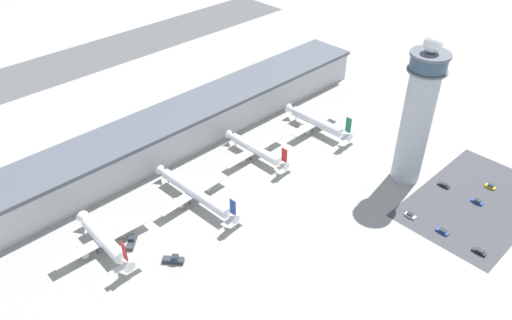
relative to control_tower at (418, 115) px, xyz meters
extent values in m
plane|color=#9E9B93|center=(-64.10, 14.98, -29.92)|extent=(1000.00, 1000.00, 0.00)
cube|color=#B2B2B7|center=(-64.10, 84.98, -22.37)|extent=(239.52, 22.00, 15.09)
cube|color=#4C515B|center=(-64.10, 84.98, -14.02)|extent=(239.52, 25.00, 1.60)
cube|color=#515154|center=(-64.10, 201.26, -29.91)|extent=(359.28, 44.00, 0.01)
cylinder|color=#ADB2BC|center=(0.00, 0.00, -5.93)|extent=(11.53, 11.53, 47.97)
cylinder|color=#565B66|center=(0.00, 0.00, 18.46)|extent=(14.63, 14.63, 0.80)
cylinder|color=#334C60|center=(0.00, 0.00, 21.54)|extent=(13.46, 13.46, 5.36)
cylinder|color=#565B66|center=(0.00, 0.00, 24.72)|extent=(14.63, 14.63, 1.00)
sphere|color=white|center=(0.00, 0.00, 28.55)|extent=(6.66, 6.66, 6.66)
cube|color=#424247|center=(5.86, -28.44, -29.91)|extent=(64.00, 40.00, 0.01)
cylinder|color=white|center=(-111.06, 49.99, -25.43)|extent=(5.38, 23.96, 4.60)
cone|color=white|center=(-110.59, 63.96, -25.43)|extent=(4.73, 4.29, 4.60)
cone|color=white|center=(-111.55, 35.33, -25.43)|extent=(4.32, 5.65, 4.14)
cube|color=white|center=(-111.04, 50.47, -26.23)|extent=(36.28, 5.60, 0.44)
cylinder|color=#A8A8B2|center=(-118.60, 51.72, -27.62)|extent=(2.69, 5.14, 2.53)
cylinder|color=#A8A8B2|center=(-103.42, 51.21, -27.62)|extent=(2.69, 5.14, 2.53)
cube|color=red|center=(-111.58, 34.23, -19.46)|extent=(0.39, 2.81, 7.35)
cube|color=white|center=(-111.60, 33.83, -24.97)|extent=(12.93, 2.43, 0.24)
cylinder|color=black|center=(-110.70, 60.70, -28.82)|extent=(0.28, 0.28, 2.19)
cylinder|color=black|center=(-107.85, 49.56, -28.82)|extent=(0.28, 0.28, 2.19)
cylinder|color=black|center=(-114.28, 49.77, -28.82)|extent=(0.28, 0.28, 2.19)
cylinder|color=silver|center=(-72.71, 48.14, -25.39)|extent=(5.58, 36.06, 4.04)
cone|color=silver|center=(-73.56, 67.89, -25.39)|extent=(4.19, 3.81, 4.04)
cone|color=silver|center=(-71.83, 27.77, -25.39)|extent=(3.84, 5.00, 3.63)
cube|color=silver|center=(-72.74, 48.85, -26.10)|extent=(33.02, 5.81, 0.44)
cylinder|color=#A8A8B2|center=(-79.68, 49.56, -27.32)|extent=(2.41, 4.53, 2.22)
cylinder|color=#A8A8B2|center=(-65.89, 50.15, -27.32)|extent=(2.41, 4.53, 2.22)
cube|color=navy|center=(-71.79, 26.81, -20.14)|extent=(0.42, 2.81, 6.46)
cube|color=silver|center=(-71.77, 26.41, -24.99)|extent=(11.38, 2.48, 0.24)
cylinder|color=black|center=(-73.43, 64.88, -28.66)|extent=(0.28, 0.28, 2.51)
cylinder|color=black|center=(-69.88, 48.18, -28.66)|extent=(0.28, 0.28, 2.51)
cylinder|color=black|center=(-75.53, 47.93, -28.66)|extent=(0.28, 0.28, 2.51)
cylinder|color=white|center=(-34.89, 53.59, -25.64)|extent=(4.40, 27.50, 3.92)
cone|color=white|center=(-35.16, 69.07, -25.64)|extent=(3.98, 3.60, 3.92)
cone|color=white|center=(-34.61, 37.52, -25.64)|extent=(3.61, 4.77, 3.53)
cube|color=white|center=(-34.90, 54.14, -26.33)|extent=(34.60, 5.00, 0.44)
cylinder|color=#A8A8B2|center=(-42.17, 55.01, -27.51)|extent=(2.23, 4.35, 2.16)
cylinder|color=#A8A8B2|center=(-27.67, 55.26, -27.51)|extent=(2.23, 4.35, 2.16)
cube|color=red|center=(-34.60, 36.58, -20.54)|extent=(0.35, 2.80, 6.28)
cube|color=white|center=(-34.59, 36.18, -25.25)|extent=(11.02, 2.19, 0.24)
cylinder|color=black|center=(-35.11, 66.10, -28.76)|extent=(0.28, 0.28, 2.31)
cylinder|color=black|center=(-32.14, 53.39, -28.76)|extent=(0.28, 0.28, 2.31)
cylinder|color=black|center=(-37.63, 53.29, -28.76)|extent=(0.28, 0.28, 2.31)
cylinder|color=white|center=(1.28, 49.28, -24.95)|extent=(4.54, 28.18, 4.53)
cone|color=white|center=(1.28, 65.40, -24.95)|extent=(4.53, 4.08, 4.53)
cone|color=white|center=(1.27, 32.47, -24.95)|extent=(4.08, 5.44, 4.08)
cube|color=white|center=(1.28, 49.84, -25.74)|extent=(31.47, 4.41, 0.44)
cylinder|color=#A8A8B2|center=(-5.33, 50.84, -27.11)|extent=(2.49, 4.98, 2.49)
cylinder|color=#A8A8B2|center=(7.88, 50.84, -27.11)|extent=(2.49, 4.98, 2.49)
cube|color=#14704C|center=(1.27, 31.38, -19.06)|extent=(0.30, 2.80, 7.25)
cube|color=white|center=(1.27, 30.98, -24.49)|extent=(12.69, 2.00, 0.24)
cylinder|color=black|center=(1.28, 62.17, -28.56)|extent=(0.28, 0.28, 2.70)
cylinder|color=black|center=(4.45, 49.04, -28.56)|extent=(0.28, 0.28, 2.70)
cylinder|color=black|center=(-1.90, 49.04, -28.56)|extent=(0.28, 0.28, 2.70)
cube|color=black|center=(-97.83, 28.33, -29.86)|extent=(5.55, 6.08, 0.12)
cube|color=#2D333D|center=(-97.83, 28.33, -29.09)|extent=(6.35, 7.03, 1.66)
cube|color=#232D38|center=(-97.37, 27.77, -27.58)|extent=(2.92, 2.95, 1.36)
cube|color=black|center=(-103.25, 45.49, -29.86)|extent=(5.92, 5.85, 0.12)
cube|color=#2D333D|center=(-103.25, 45.49, -29.19)|extent=(6.81, 6.72, 1.46)
cube|color=#232D38|center=(-102.74, 45.99, -27.86)|extent=(3.00, 2.99, 1.19)
cube|color=black|center=(-20.08, -15.24, -29.86)|extent=(1.76, 3.61, 0.12)
cube|color=silver|center=(-20.08, -15.24, -29.48)|extent=(1.84, 4.29, 0.86)
cube|color=#232D38|center=(-20.08, -15.13, -28.70)|extent=(1.60, 2.37, 0.71)
cube|color=black|center=(18.52, -28.29, -29.86)|extent=(1.85, 3.46, 0.12)
cube|color=gold|center=(18.52, -28.29, -29.48)|extent=(1.93, 4.12, 0.87)
cube|color=#232D38|center=(18.52, -28.39, -28.69)|extent=(1.68, 2.28, 0.71)
cube|color=black|center=(-19.21, -27.92, -29.86)|extent=(1.79, 3.89, 0.12)
cube|color=navy|center=(-19.21, -27.92, -29.54)|extent=(1.87, 4.63, 0.75)
cube|color=#232D38|center=(-19.21, -28.03, -28.85)|extent=(1.62, 2.55, 0.62)
cube|color=black|center=(-19.23, -41.88, -29.86)|extent=(1.88, 4.08, 0.12)
cube|color=black|center=(-19.23, -41.88, -29.51)|extent=(1.97, 4.85, 0.81)
cube|color=#232D38|center=(-19.23, -42.00, -28.77)|extent=(1.69, 2.68, 0.66)
cube|color=black|center=(5.86, -14.67, -29.86)|extent=(1.88, 4.07, 0.12)
cube|color=black|center=(5.86, -14.67, -29.53)|extent=(1.98, 4.83, 0.77)
cube|color=#232D38|center=(5.87, -14.79, -28.83)|extent=(1.68, 2.68, 0.63)
cube|color=black|center=(5.71, -28.97, -29.86)|extent=(1.83, 3.74, 0.12)
cube|color=navy|center=(5.71, -28.97, -29.50)|extent=(1.90, 4.46, 0.84)
cube|color=#232D38|center=(5.71, -29.08, -28.73)|extent=(1.67, 2.45, 0.69)
camera|label=1|loc=(-159.61, -75.73, 96.47)|focal=35.00mm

